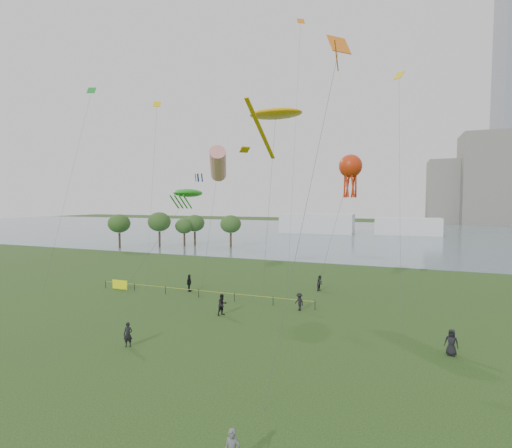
% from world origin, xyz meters
% --- Properties ---
extents(ground_plane, '(400.00, 400.00, 0.00)m').
position_xyz_m(ground_plane, '(0.00, 0.00, 0.00)').
color(ground_plane, '#1C3711').
extents(lake, '(400.00, 120.00, 0.08)m').
position_xyz_m(lake, '(0.00, 100.00, 0.02)').
color(lake, slate).
rests_on(lake, ground_plane).
extents(building_mid, '(20.00, 20.00, 38.00)m').
position_xyz_m(building_mid, '(46.00, 162.00, 19.00)').
color(building_mid, slate).
rests_on(building_mid, ground_plane).
extents(building_low, '(16.00, 18.00, 28.00)m').
position_xyz_m(building_low, '(32.00, 168.00, 14.00)').
color(building_low, slate).
rests_on(building_low, ground_plane).
extents(pavilion_left, '(22.00, 8.00, 6.00)m').
position_xyz_m(pavilion_left, '(-12.00, 95.00, 3.00)').
color(pavilion_left, silver).
rests_on(pavilion_left, ground_plane).
extents(pavilion_right, '(18.00, 7.00, 5.00)m').
position_xyz_m(pavilion_right, '(14.00, 98.00, 2.50)').
color(pavilion_right, white).
rests_on(pavilion_right, ground_plane).
extents(trees, '(26.02, 14.28, 7.52)m').
position_xyz_m(trees, '(-33.43, 49.65, 5.07)').
color(trees, '#372819').
rests_on(trees, ground_plane).
extents(fence, '(24.07, 0.07, 1.05)m').
position_xyz_m(fence, '(-14.17, 14.72, 0.55)').
color(fence, black).
rests_on(fence, ground_plane).
extents(spectator_a, '(1.03, 1.12, 1.84)m').
position_xyz_m(spectator_a, '(-3.23, 10.30, 0.92)').
color(spectator_a, black).
rests_on(spectator_a, ground_plane).
extents(spectator_b, '(1.19, 1.09, 1.60)m').
position_xyz_m(spectator_b, '(2.66, 14.02, 0.80)').
color(spectator_b, black).
rests_on(spectator_b, ground_plane).
extents(spectator_c, '(0.63, 1.16, 1.88)m').
position_xyz_m(spectator_c, '(-10.30, 16.63, 0.94)').
color(spectator_c, black).
rests_on(spectator_c, ground_plane).
extents(spectator_d, '(0.94, 0.74, 1.69)m').
position_xyz_m(spectator_d, '(14.14, 7.92, 0.85)').
color(spectator_d, black).
rests_on(spectator_d, ground_plane).
extents(spectator_f, '(0.71, 0.58, 1.67)m').
position_xyz_m(spectator_f, '(-6.16, 1.77, 0.83)').
color(spectator_f, black).
rests_on(spectator_f, ground_plane).
extents(spectator_g, '(0.85, 0.98, 1.71)m').
position_xyz_m(spectator_g, '(3.02, 22.01, 0.86)').
color(spectator_g, black).
rests_on(spectator_g, ground_plane).
extents(kite_stingray, '(5.34, 10.15, 18.83)m').
position_xyz_m(kite_stingray, '(-0.62, 17.00, 18.35)').
color(kite_stingray, '#3F3F42').
extents(kite_windsock, '(4.27, 5.68, 16.03)m').
position_xyz_m(kite_windsock, '(-8.50, 20.23, 14.10)').
color(kite_windsock, '#3F3F42').
extents(kite_creature, '(5.77, 8.65, 11.24)m').
position_xyz_m(kite_creature, '(-11.29, 18.27, 10.75)').
color(kite_creature, '#3F3F42').
extents(kite_octopus, '(3.96, 4.32, 14.16)m').
position_xyz_m(kite_octopus, '(6.63, 17.16, 13.01)').
color(kite_octopus, '#3F3F42').
extents(kite_delta, '(2.88, 8.74, 20.20)m').
position_xyz_m(kite_delta, '(6.98, 5.31, 18.50)').
color(kite_delta, '#3F3F42').
extents(small_kites, '(45.02, 15.51, 10.89)m').
position_xyz_m(small_kites, '(-1.17, 18.64, 24.27)').
color(small_kites, yellow).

